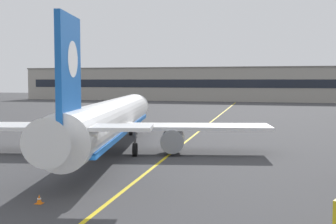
{
  "coord_description": "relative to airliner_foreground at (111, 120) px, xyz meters",
  "views": [
    {
      "loc": [
        12.39,
        -26.54,
        7.41
      ],
      "look_at": [
        1.16,
        14.17,
        4.38
      ],
      "focal_mm": 47.99,
      "sensor_mm": 36.0,
      "label": 1
    }
  ],
  "objects": [
    {
      "name": "terminal_building",
      "position": [
        4.78,
        115.75,
        2.58
      ],
      "size": [
        169.98,
        12.4,
        11.88
      ],
      "color": "#9E998E",
      "rests_on": "ground"
    },
    {
      "name": "ground_plane",
      "position": [
        5.09,
        -15.38,
        -3.37
      ],
      "size": [
        400.0,
        400.0,
        0.0
      ],
      "primitive_type": "plane",
      "color": "#3D3D3F"
    },
    {
      "name": "airliner_foreground",
      "position": [
        0.0,
        0.0,
        0.0
      ],
      "size": [
        32.28,
        41.11,
        11.65
      ],
      "color": "white",
      "rests_on": "ground"
    },
    {
      "name": "safety_cone_by_nose_gear",
      "position": [
        1.95,
        16.65,
        -3.11
      ],
      "size": [
        0.44,
        0.44,
        0.55
      ],
      "color": "orange",
      "rests_on": "ground"
    },
    {
      "name": "safety_cone_by_tail",
      "position": [
        3.01,
        -18.49,
        -3.11
      ],
      "size": [
        0.44,
        0.44,
        0.55
      ],
      "color": "orange",
      "rests_on": "ground"
    },
    {
      "name": "taxiway_centreline",
      "position": [
        5.09,
        14.62,
        -3.37
      ],
      "size": [
        10.59,
        179.72,
        0.01
      ],
      "primitive_type": "cube",
      "rotation": [
        0.0,
        0.0,
        0.06
      ],
      "color": "yellow",
      "rests_on": "ground"
    }
  ]
}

